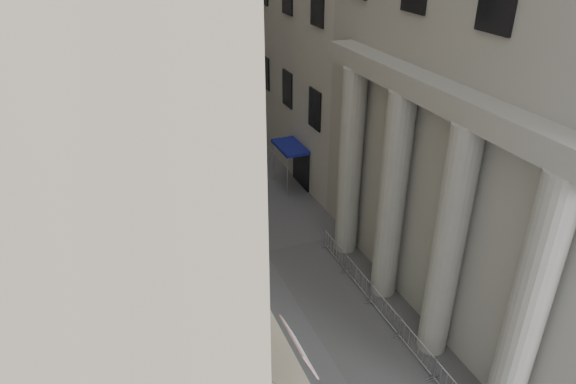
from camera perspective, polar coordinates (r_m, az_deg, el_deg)
name	(u,v)px	position (r m, az deg, el deg)	size (l,w,h in m)	color
iron_fence	(192,282)	(26.48, -10.61, -9.84)	(0.30, 28.00, 1.40)	black
blue_awning	(290,186)	(34.96, 0.22, 0.66)	(1.60, 3.00, 3.00)	navy
scooter_5	(250,369)	(21.95, -4.29, -19.00)	(0.56, 1.40, 1.50)	white
scooter_6	(240,346)	(22.86, -5.36, -16.68)	(0.56, 1.40, 1.50)	white
scooter_7	(231,326)	(23.81, -6.32, -14.53)	(0.56, 1.40, 1.50)	white
scooter_8	(223,307)	(24.80, -7.19, -12.55)	(0.56, 1.40, 1.50)	white
scooter_9	(216,290)	(25.82, -7.98, -10.72)	(0.56, 1.40, 1.50)	white
scooter_10	(210,274)	(26.86, -8.71, -9.03)	(0.56, 1.40, 1.50)	white
scooter_11	(204,260)	(27.94, -9.37, -7.47)	(0.56, 1.40, 1.50)	white
scooter_12	(198,247)	(29.03, -9.97, -6.02)	(0.56, 1.40, 1.50)	white
barrier_2	(414,357)	(22.94, 13.85, -17.36)	(0.60, 2.40, 1.10)	#A2A4A9
barrier_3	(383,318)	(24.41, 10.51, -13.64)	(0.60, 2.40, 1.10)	#A2A4A9
barrier_4	(357,286)	(26.03, 7.66, -10.33)	(0.60, 2.40, 1.10)	#A2A4A9
barrier_5	(335,259)	(27.78, 5.20, -7.40)	(0.60, 2.40, 1.10)	#A2A4A9
security_tent	(180,188)	(29.81, -11.90, 0.40)	(3.73, 3.73, 3.03)	white
street_lamp	(185,175)	(25.27, -11.42, 1.82)	(2.76, 0.69, 8.56)	gray
info_kiosk	(239,326)	(22.29, -5.45, -14.61)	(0.50, 0.96, 1.95)	black
pedestrian_a	(231,189)	(32.57, -6.37, 0.30)	(0.73, 0.48, 2.01)	#0E1938
pedestrian_b	(221,166)	(36.00, -7.45, 2.92)	(0.91, 0.71, 1.87)	black
pedestrian_c	(193,148)	(39.41, -10.54, 4.82)	(0.84, 0.55, 1.72)	black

